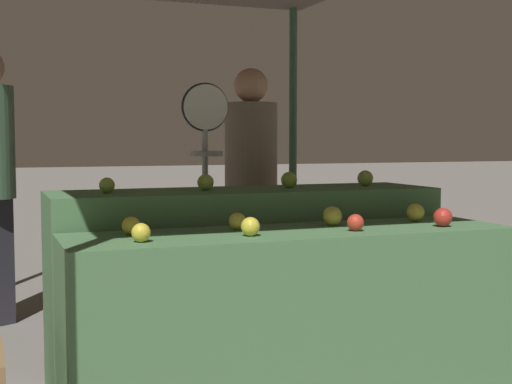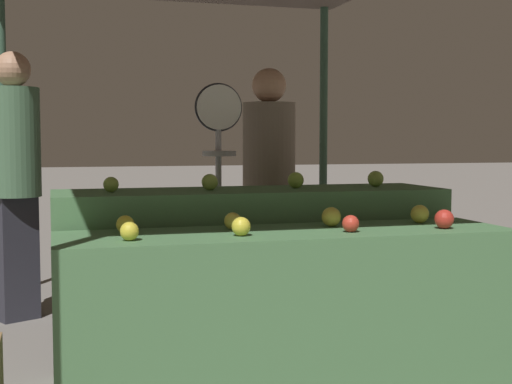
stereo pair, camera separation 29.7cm
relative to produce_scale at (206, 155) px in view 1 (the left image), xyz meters
name	(u,v)px [view 1 (the left image)]	position (x,y,z in m)	size (l,w,h in m)	color
display_counter_front	(294,325)	(0.03, -1.21, -0.72)	(1.99, 0.55, 0.84)	#4C7A4C
display_counter_back	(246,284)	(0.03, -0.61, -0.65)	(1.99, 0.55, 0.98)	#4C7A4C
apple_front_0	(141,233)	(-0.67, -1.32, -0.27)	(0.07, 0.07, 0.07)	gold
apple_front_1	(250,227)	(-0.21, -1.31, -0.26)	(0.08, 0.08, 0.08)	gold
apple_front_2	(355,223)	(0.27, -1.32, -0.27)	(0.07, 0.07, 0.07)	red
apple_front_3	(443,217)	(0.72, -1.32, -0.26)	(0.09, 0.09, 0.09)	#B72D23
apple_front_4	(131,226)	(-0.66, -1.09, -0.27)	(0.08, 0.08, 0.08)	gold
apple_front_5	(237,221)	(-0.19, -1.10, -0.27)	(0.08, 0.08, 0.08)	gold
apple_front_6	(332,216)	(0.27, -1.11, -0.26)	(0.09, 0.09, 0.09)	gold
apple_front_7	(415,212)	(0.72, -1.10, -0.26)	(0.09, 0.09, 0.09)	gold
apple_back_0	(107,185)	(-0.68, -0.61, -0.13)	(0.08, 0.08, 0.08)	#8EB247
apple_back_1	(206,182)	(-0.19, -0.62, -0.12)	(0.08, 0.08, 0.08)	#8EB247
apple_back_2	(289,180)	(0.27, -0.60, -0.12)	(0.09, 0.09, 0.09)	#84AD3D
apple_back_3	(365,178)	(0.73, -0.60, -0.12)	(0.09, 0.09, 0.09)	#8EB247
produce_scale	(206,155)	(0.00, 0.00, 0.00)	(0.29, 0.20, 1.57)	#99999E
person_vendor_at_scale	(251,178)	(0.41, 0.33, -0.16)	(0.42, 0.42, 1.70)	#2D2D38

